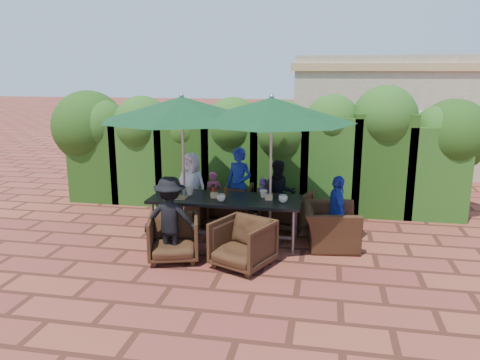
% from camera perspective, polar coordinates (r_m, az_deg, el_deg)
% --- Properties ---
extents(ground, '(80.00, 80.00, 0.00)m').
position_cam_1_polar(ground, '(7.83, -0.52, -7.87)').
color(ground, brown).
rests_on(ground, ground).
extents(dining_table, '(2.52, 0.90, 0.75)m').
position_cam_1_polar(dining_table, '(7.81, -1.76, -2.71)').
color(dining_table, black).
rests_on(dining_table, ground).
extents(umbrella_left, '(2.68, 2.68, 2.46)m').
position_cam_1_polar(umbrella_left, '(7.70, -7.10, 8.62)').
color(umbrella_left, gray).
rests_on(umbrella_left, ground).
extents(umbrella_right, '(2.66, 2.66, 2.46)m').
position_cam_1_polar(umbrella_right, '(7.41, 3.86, 8.51)').
color(umbrella_right, gray).
rests_on(umbrella_right, ground).
extents(chair_far_left, '(0.92, 0.89, 0.74)m').
position_cam_1_polar(chair_far_left, '(8.89, -5.29, -2.84)').
color(chair_far_left, black).
rests_on(chair_far_left, ground).
extents(chair_far_mid, '(0.81, 0.77, 0.81)m').
position_cam_1_polar(chair_far_mid, '(8.81, -1.13, -2.69)').
color(chair_far_mid, black).
rests_on(chair_far_mid, ground).
extents(chair_far_right, '(0.96, 0.93, 0.78)m').
position_cam_1_polar(chair_far_right, '(8.55, 5.75, -3.33)').
color(chair_far_right, black).
rests_on(chair_far_right, ground).
extents(chair_near_left, '(0.90, 0.87, 0.76)m').
position_cam_1_polar(chair_near_left, '(7.20, -8.09, -6.73)').
color(chair_near_left, black).
rests_on(chair_near_left, ground).
extents(chair_near_right, '(0.99, 0.97, 0.78)m').
position_cam_1_polar(chair_near_right, '(6.86, 0.33, -7.49)').
color(chair_near_right, black).
rests_on(chair_near_right, ground).
extents(chair_end_right, '(0.77, 1.08, 0.88)m').
position_cam_1_polar(chair_end_right, '(7.80, 10.94, -4.79)').
color(chair_end_right, black).
rests_on(chair_end_right, ground).
extents(adult_far_left, '(0.74, 0.56, 1.32)m').
position_cam_1_polar(adult_far_left, '(8.91, -5.93, -0.86)').
color(adult_far_left, white).
rests_on(adult_far_left, ground).
extents(adult_far_mid, '(0.63, 0.57, 1.43)m').
position_cam_1_polar(adult_far_mid, '(8.76, -0.15, -0.69)').
color(adult_far_mid, '#1C2E98').
rests_on(adult_far_mid, ground).
extents(adult_far_right, '(0.66, 0.49, 1.24)m').
position_cam_1_polar(adult_far_right, '(8.57, 4.85, -1.70)').
color(adult_far_right, black).
rests_on(adult_far_right, ground).
extents(adult_near_left, '(0.85, 0.44, 1.29)m').
position_cam_1_polar(adult_near_left, '(7.12, -8.49, -4.69)').
color(adult_near_left, black).
rests_on(adult_near_left, ground).
extents(adult_end_right, '(0.51, 0.76, 1.19)m').
position_cam_1_polar(adult_end_right, '(7.72, 11.74, -3.81)').
color(adult_end_right, '#1C2E98').
rests_on(adult_end_right, ground).
extents(child_left, '(0.36, 0.31, 0.92)m').
position_cam_1_polar(child_left, '(9.04, -3.26, -1.91)').
color(child_left, '#E24F7E').
rests_on(child_left, ground).
extents(child_right, '(0.38, 0.34, 0.88)m').
position_cam_1_polar(child_right, '(8.72, 2.89, -2.63)').
color(child_right, '#6F4596').
rests_on(child_right, ground).
extents(pedestrian_a, '(1.59, 0.97, 1.61)m').
position_cam_1_polar(pedestrian_a, '(11.52, 10.13, 2.95)').
color(pedestrian_a, '#258524').
rests_on(pedestrian_a, ground).
extents(pedestrian_b, '(1.02, 0.76, 1.91)m').
position_cam_1_polar(pedestrian_b, '(11.83, 14.29, 3.75)').
color(pedestrian_b, '#E24F7E').
rests_on(pedestrian_b, ground).
extents(pedestrian_c, '(1.32, 1.17, 1.92)m').
position_cam_1_polar(pedestrian_c, '(11.80, 21.25, 3.25)').
color(pedestrian_c, gray).
rests_on(pedestrian_c, ground).
extents(cup_a, '(0.16, 0.16, 0.13)m').
position_cam_1_polar(cup_a, '(7.89, -8.47, -1.64)').
color(cup_a, beige).
rests_on(cup_a, dining_table).
extents(cup_b, '(0.15, 0.15, 0.14)m').
position_cam_1_polar(cup_b, '(7.99, -6.17, -1.34)').
color(cup_b, beige).
rests_on(cup_b, dining_table).
extents(cup_c, '(0.15, 0.15, 0.12)m').
position_cam_1_polar(cup_c, '(7.58, -2.34, -2.18)').
color(cup_c, beige).
rests_on(cup_c, dining_table).
extents(cup_d, '(0.13, 0.13, 0.13)m').
position_cam_1_polar(cup_d, '(7.80, 2.89, -1.69)').
color(cup_d, beige).
rests_on(cup_d, dining_table).
extents(cup_e, '(0.15, 0.15, 0.12)m').
position_cam_1_polar(cup_e, '(7.54, 5.27, -2.29)').
color(cup_e, beige).
rests_on(cup_e, dining_table).
extents(ketchup_bottle, '(0.04, 0.04, 0.17)m').
position_cam_1_polar(ketchup_bottle, '(7.82, -3.29, -1.50)').
color(ketchup_bottle, '#B20C0A').
rests_on(ketchup_bottle, dining_table).
extents(sauce_bottle, '(0.04, 0.04, 0.17)m').
position_cam_1_polar(sauce_bottle, '(7.83, -1.75, -1.45)').
color(sauce_bottle, '#4C230C').
rests_on(sauce_bottle, dining_table).
extents(serving_tray, '(0.35, 0.25, 0.02)m').
position_cam_1_polar(serving_tray, '(7.85, -7.72, -2.11)').
color(serving_tray, '#957048').
rests_on(serving_tray, dining_table).
extents(number_block_left, '(0.12, 0.06, 0.10)m').
position_cam_1_polar(number_block_left, '(7.77, -3.14, -1.86)').
color(number_block_left, '#DCB871').
rests_on(number_block_left, dining_table).
extents(number_block_right, '(0.12, 0.06, 0.10)m').
position_cam_1_polar(number_block_right, '(7.65, 3.53, -2.10)').
color(number_block_right, '#DCB871').
rests_on(number_block_right, dining_table).
extents(hedge_wall, '(9.10, 1.60, 2.55)m').
position_cam_1_polar(hedge_wall, '(9.74, 1.08, 4.42)').
color(hedge_wall, '#183A0F').
rests_on(hedge_wall, ground).
extents(building, '(6.20, 3.08, 3.20)m').
position_cam_1_polar(building, '(14.36, 19.14, 7.67)').
color(building, '#C6BC93').
rests_on(building, ground).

